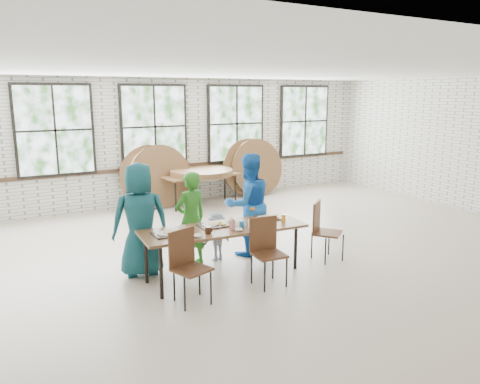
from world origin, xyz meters
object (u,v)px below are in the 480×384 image
object	(u,v)px
dining_table	(224,231)
storage_table	(201,177)
chair_near_right	(266,245)
chair_near_left	(187,260)

from	to	relation	value
dining_table	storage_table	distance (m)	4.50
chair_near_right	storage_table	size ratio (longest dim) A/B	0.51
storage_table	chair_near_right	bearing A→B (deg)	-110.60
chair_near_right	storage_table	xyz separation A→B (m)	(1.24, 4.74, 0.13)
dining_table	chair_near_right	distance (m)	0.67
dining_table	chair_near_right	world-z (taller)	chair_near_right
chair_near_left	storage_table	world-z (taller)	chair_near_left
chair_near_right	storage_table	world-z (taller)	chair_near_right
chair_near_left	storage_table	size ratio (longest dim) A/B	0.51
dining_table	chair_near_left	size ratio (longest dim) A/B	2.59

